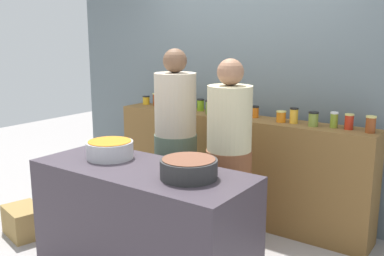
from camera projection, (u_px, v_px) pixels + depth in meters
The scene contains 23 objects.
storefront_wall at pixel (254, 67), 4.45m from camera, with size 4.80×0.12×3.00m, color slate.
display_shelf at pixel (235, 167), 4.38m from camera, with size 2.70×0.36×1.04m, color brown.
prep_table at pixel (142, 223), 3.28m from camera, with size 1.70×0.70×0.86m, color #3A313A.
preserve_jar_0 at pixel (146, 100), 5.01m from camera, with size 0.08×0.08×0.10m.
preserve_jar_1 at pixel (156, 99), 4.92m from camera, with size 0.08×0.08×0.14m.
preserve_jar_2 at pixel (164, 101), 4.76m from camera, with size 0.08×0.08×0.14m.
preserve_jar_3 at pixel (175, 104), 4.68m from camera, with size 0.08×0.08×0.11m.
preserve_jar_4 at pixel (201, 105), 4.57m from camera, with size 0.08×0.08×0.13m.
preserve_jar_5 at pixel (210, 107), 4.38m from camera, with size 0.09×0.09×0.14m.
preserve_jar_6 at pixel (224, 107), 4.41m from camera, with size 0.07×0.07×0.14m.
preserve_jar_7 at pixel (228, 111), 4.26m from camera, with size 0.09×0.09×0.10m.
preserve_jar_8 at pixel (255, 112), 4.20m from camera, with size 0.07×0.07×0.11m.
preserve_jar_9 at pixel (281, 116), 3.98m from camera, with size 0.09×0.09×0.10m.
preserve_jar_10 at pixel (294, 115), 3.92m from camera, with size 0.08×0.08×0.14m.
preserve_jar_11 at pixel (313, 119), 3.79m from camera, with size 0.09×0.09×0.13m.
preserve_jar_12 at pixel (334, 120), 3.73m from camera, with size 0.07×0.07×0.14m.
preserve_jar_13 at pixel (349, 122), 3.66m from camera, with size 0.08×0.08×0.13m.
preserve_jar_14 at pixel (371, 124), 3.54m from camera, with size 0.08×0.08×0.14m.
cooking_pot_left at pixel (110, 150), 3.43m from camera, with size 0.37×0.37×0.14m.
cooking_pot_center at pixel (189, 168), 2.95m from camera, with size 0.40×0.40×0.14m.
cook_with_tongs at pixel (176, 151), 4.03m from camera, with size 0.40×0.40×1.70m.
cook_in_cap at pixel (229, 167), 3.64m from camera, with size 0.39×0.39×1.64m.
bread_crate at pixel (24, 221), 4.01m from camera, with size 0.40×0.28×0.27m, color olive.
Camera 1 is at (2.07, -2.58, 1.81)m, focal length 40.66 mm.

